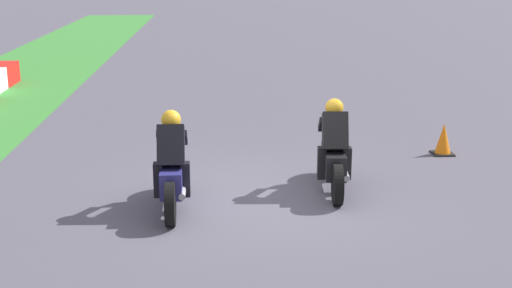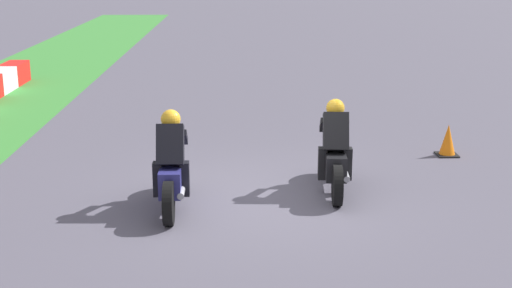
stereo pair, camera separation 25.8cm
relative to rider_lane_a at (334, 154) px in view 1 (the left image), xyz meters
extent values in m
plane|color=#504D59|center=(-0.35, 1.19, -0.62)|extent=(120.00, 120.00, 0.00)
cube|color=red|center=(10.14, 8.24, -0.30)|extent=(1.29, 0.60, 0.64)
cylinder|color=black|center=(0.70, -0.04, -0.30)|extent=(0.65, 0.18, 0.64)
cylinder|color=black|center=(-0.69, 0.05, -0.30)|extent=(0.65, 0.18, 0.64)
cube|color=black|center=(0.00, 0.00, -0.12)|extent=(1.12, 0.39, 0.40)
ellipsoid|color=black|center=(0.10, -0.01, 0.18)|extent=(0.50, 0.33, 0.24)
cube|color=red|center=(-0.51, 0.03, -0.10)|extent=(0.07, 0.16, 0.08)
cylinder|color=#A5A5AD|center=(-0.36, -0.14, -0.25)|extent=(0.43, 0.13, 0.10)
cube|color=black|center=(-0.10, 0.01, 0.40)|extent=(0.51, 0.43, 0.66)
sphere|color=gold|center=(0.12, -0.01, 0.74)|extent=(0.32, 0.32, 0.30)
cube|color=slate|center=(0.50, -0.03, 0.22)|extent=(0.17, 0.27, 0.23)
cube|color=black|center=(-0.10, 0.21, -0.12)|extent=(0.19, 0.15, 0.52)
cube|color=black|center=(-0.13, -0.19, -0.12)|extent=(0.19, 0.15, 0.52)
cube|color=black|center=(0.29, 0.16, 0.42)|extent=(0.39, 0.12, 0.31)
cube|color=black|center=(0.27, -0.20, 0.42)|extent=(0.39, 0.12, 0.31)
cylinder|color=black|center=(-0.02, 2.58, -0.30)|extent=(0.64, 0.15, 0.64)
cylinder|color=black|center=(-1.42, 2.57, -0.30)|extent=(0.64, 0.15, 0.64)
cube|color=navy|center=(-0.72, 2.57, -0.12)|extent=(1.10, 0.33, 0.40)
ellipsoid|color=navy|center=(-0.62, 2.57, 0.18)|extent=(0.48, 0.31, 0.24)
cube|color=red|center=(-1.23, 2.57, -0.10)|extent=(0.06, 0.16, 0.08)
cylinder|color=#A5A5AD|center=(-1.07, 2.41, -0.25)|extent=(0.42, 0.10, 0.10)
cube|color=black|center=(-0.82, 2.57, 0.40)|extent=(0.49, 0.41, 0.66)
sphere|color=gold|center=(-0.60, 2.57, 0.74)|extent=(0.30, 0.30, 0.30)
cube|color=#714E5D|center=(-0.22, 2.58, 0.22)|extent=(0.16, 0.26, 0.23)
cube|color=black|center=(-0.84, 2.77, -0.12)|extent=(0.18, 0.14, 0.52)
cube|color=black|center=(-0.84, 2.37, -0.12)|extent=(0.18, 0.14, 0.52)
cube|color=black|center=(-0.44, 2.76, 0.42)|extent=(0.39, 0.10, 0.31)
cube|color=black|center=(-0.44, 2.40, 0.42)|extent=(0.39, 0.10, 0.31)
cube|color=black|center=(2.02, -2.48, -0.61)|extent=(0.40, 0.40, 0.03)
cone|color=orange|center=(2.02, -2.48, -0.32)|extent=(0.32, 0.32, 0.61)
camera|label=1|loc=(-10.79, 1.86, 3.10)|focal=48.90mm
camera|label=2|loc=(-10.81, 1.60, 3.10)|focal=48.90mm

